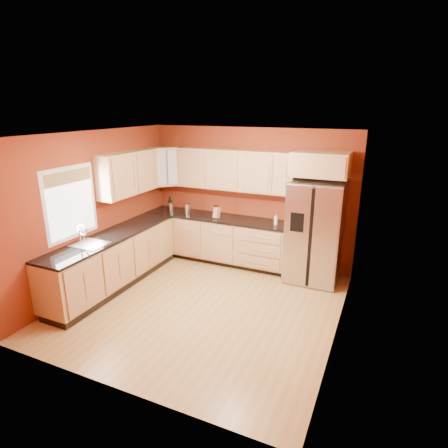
{
  "coord_description": "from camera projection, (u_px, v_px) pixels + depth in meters",
  "views": [
    {
      "loc": [
        2.43,
        -4.59,
        2.96
      ],
      "look_at": [
        -0.04,
        0.9,
        1.06
      ],
      "focal_mm": 30.0,
      "sensor_mm": 36.0,
      "label": 1
    }
  ],
  "objects": [
    {
      "name": "wine_bottle_a",
      "position": [
        170.0,
        204.0,
        7.58
      ],
      "size": [
        0.08,
        0.08,
        0.3
      ],
      "primitive_type": null,
      "rotation": [
        0.0,
        0.0,
        0.14
      ],
      "color": "black",
      "rests_on": "countertop_back"
    },
    {
      "name": "ceiling",
      "position": [
        200.0,
        134.0,
        5.05
      ],
      "size": [
        4.0,
        4.0,
        0.0
      ],
      "primitive_type": "plane",
      "color": "white",
      "rests_on": "wall_back"
    },
    {
      "name": "sink_faucet",
      "position": [
        89.0,
        235.0,
        5.74
      ],
      "size": [
        0.5,
        0.42,
        0.3
      ],
      "primitive_type": null,
      "color": "silver",
      "rests_on": "countertop_left"
    },
    {
      "name": "corner_upper_cabinet",
      "position": [
        165.0,
        166.0,
        7.39
      ],
      "size": [
        0.67,
        0.67,
        0.75
      ],
      "primitive_type": "cube",
      "rotation": [
        0.0,
        0.0,
        0.79
      ],
      "color": "tan",
      "rests_on": "wall_back"
    },
    {
      "name": "wine_bottle_b",
      "position": [
        170.0,
        204.0,
        7.58
      ],
      "size": [
        0.07,
        0.07,
        0.31
      ],
      "primitive_type": null,
      "rotation": [
        0.0,
        0.0,
        0.02
      ],
      "color": "black",
      "rests_on": "countertop_back"
    },
    {
      "name": "over_fridge_cabinet",
      "position": [
        321.0,
        164.0,
        6.17
      ],
      "size": [
        0.92,
        0.6,
        0.4
      ],
      "primitive_type": "cube",
      "color": "tan",
      "rests_on": "wall_back"
    },
    {
      "name": "wall_back",
      "position": [
        250.0,
        197.0,
        7.18
      ],
      "size": [
        4.0,
        0.04,
        2.6
      ],
      "primitive_type": "cube",
      "color": "maroon",
      "rests_on": "floor"
    },
    {
      "name": "canister_right",
      "position": [
        188.0,
        209.0,
        7.4
      ],
      "size": [
        0.13,
        0.13,
        0.2
      ],
      "primitive_type": "cylinder",
      "rotation": [
        0.0,
        0.0,
        0.07
      ],
      "color": "silver",
      "rests_on": "countertop_back"
    },
    {
      "name": "wall_left",
      "position": [
        95.0,
        211.0,
        6.23
      ],
      "size": [
        0.04,
        4.0,
        2.6
      ],
      "primitive_type": "cube",
      "color": "maroon",
      "rests_on": "floor"
    },
    {
      "name": "floor",
      "position": [
        203.0,
        305.0,
        5.84
      ],
      "size": [
        4.0,
        4.0,
        0.0
      ],
      "primitive_type": "plane",
      "color": "#AF8443",
      "rests_on": "ground"
    },
    {
      "name": "wall_right",
      "position": [
        344.0,
        246.0,
        4.66
      ],
      "size": [
        0.04,
        4.0,
        2.6
      ],
      "primitive_type": "cube",
      "color": "maroon",
      "rests_on": "floor"
    },
    {
      "name": "soap_dispenser",
      "position": [
        276.0,
        220.0,
        6.73
      ],
      "size": [
        0.08,
        0.08,
        0.18
      ],
      "primitive_type": "cylinder",
      "rotation": [
        0.0,
        0.0,
        -0.3
      ],
      "color": "white",
      "rests_on": "countertop_back"
    },
    {
      "name": "knife_block",
      "position": [
        217.0,
        213.0,
        7.14
      ],
      "size": [
        0.12,
        0.12,
        0.2
      ],
      "primitive_type": "cube",
      "rotation": [
        0.0,
        0.0,
        -0.27
      ],
      "color": "tan",
      "rests_on": "countertop_back"
    },
    {
      "name": "countertop_left",
      "position": [
        112.0,
        236.0,
        6.23
      ],
      "size": [
        0.62,
        2.8,
        0.04
      ],
      "primitive_type": "cube",
      "color": "black",
      "rests_on": "base_cabinets_left"
    },
    {
      "name": "base_cabinets_left",
      "position": [
        114.0,
        261.0,
        6.37
      ],
      "size": [
        0.6,
        2.8,
        0.88
      ],
      "primitive_type": "cube",
      "color": "tan",
      "rests_on": "floor"
    },
    {
      "name": "countertop_back",
      "position": [
        217.0,
        218.0,
        7.25
      ],
      "size": [
        2.9,
        0.62,
        0.04
      ],
      "primitive_type": "cube",
      "color": "black",
      "rests_on": "base_cabinets_back"
    },
    {
      "name": "wall_front",
      "position": [
        108.0,
        282.0,
        3.71
      ],
      "size": [
        4.0,
        0.04,
        2.6
      ],
      "primitive_type": "cube",
      "color": "maroon",
      "rests_on": "floor"
    },
    {
      "name": "upper_cabinets_left",
      "position": [
        128.0,
        173.0,
        6.64
      ],
      "size": [
        0.33,
        1.35,
        0.75
      ],
      "primitive_type": "cube",
      "color": "tan",
      "rests_on": "wall_left"
    },
    {
      "name": "base_cabinets_back",
      "position": [
        217.0,
        240.0,
        7.4
      ],
      "size": [
        2.9,
        0.6,
        0.88
      ],
      "primitive_type": "cube",
      "color": "tan",
      "rests_on": "floor"
    },
    {
      "name": "canister_left",
      "position": [
        171.0,
        207.0,
        7.57
      ],
      "size": [
        0.13,
        0.13,
        0.18
      ],
      "primitive_type": "cylinder",
      "rotation": [
        0.0,
        0.0,
        -0.23
      ],
      "color": "silver",
      "rests_on": "countertop_back"
    },
    {
      "name": "refrigerator",
      "position": [
        315.0,
        232.0,
        6.45
      ],
      "size": [
        0.9,
        0.75,
        1.78
      ],
      "primitive_type": "cube",
      "color": "silver",
      "rests_on": "floor"
    },
    {
      "name": "window",
      "position": [
        71.0,
        203.0,
        5.71
      ],
      "size": [
        0.03,
        0.9,
        1.0
      ],
      "primitive_type": "cube",
      "color": "white",
      "rests_on": "wall_left"
    },
    {
      "name": "upper_cabinets_back",
      "position": [
        234.0,
        170.0,
        6.98
      ],
      "size": [
        2.3,
        0.33,
        0.75
      ],
      "primitive_type": "cube",
      "color": "tan",
      "rests_on": "wall_back"
    }
  ]
}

